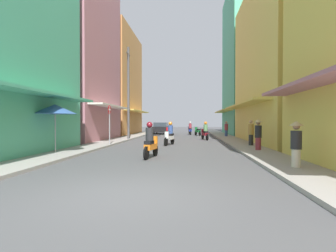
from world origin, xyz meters
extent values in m
plane|color=#4C4C4F|center=(0.00, 19.22, 0.00)|extent=(102.16, 102.16, 0.00)
cube|color=#9E9991|center=(-4.68, 19.22, 0.06)|extent=(1.81, 54.43, 0.12)
cube|color=#9E9991|center=(4.68, 19.22, 0.06)|extent=(1.81, 54.43, 0.12)
cube|color=#4CB28C|center=(-5.08, 4.73, 2.80)|extent=(1.10, 10.32, 0.12)
cube|color=#B7727F|center=(-8.58, 15.60, 8.94)|extent=(6.00, 8.79, 17.87)
cube|color=silver|center=(-5.08, 15.60, 2.80)|extent=(1.10, 7.91, 0.12)
cube|color=#D88C4C|center=(-8.58, 26.06, 6.14)|extent=(6.00, 10.73, 12.28)
cube|color=#EFD159|center=(-5.08, 26.06, 2.80)|extent=(1.10, 9.66, 0.12)
cube|color=#B7727F|center=(5.08, 3.12, 2.80)|extent=(1.10, 7.42, 0.12)
cube|color=#EFD159|center=(8.58, 14.41, 5.83)|extent=(6.00, 12.90, 11.65)
cube|color=#EFD159|center=(5.08, 14.41, 2.80)|extent=(1.10, 11.61, 0.12)
cube|color=#4CB28C|center=(8.58, 26.68, 8.55)|extent=(6.00, 10.39, 17.09)
cube|color=#EFD159|center=(5.08, 26.68, 2.80)|extent=(1.10, 9.35, 0.12)
cylinder|color=black|center=(2.33, 18.07, 0.28)|extent=(0.22, 0.56, 0.56)
cylinder|color=black|center=(2.65, 16.86, 0.28)|extent=(0.22, 0.56, 0.56)
cube|color=maroon|center=(2.51, 17.42, 0.50)|extent=(0.53, 1.04, 0.24)
cube|color=black|center=(2.56, 17.22, 0.70)|extent=(0.41, 0.61, 0.14)
cylinder|color=maroon|center=(2.36, 17.95, 0.70)|extent=(0.28, 0.28, 0.45)
cylinder|color=black|center=(2.36, 17.95, 0.95)|extent=(0.54, 0.17, 0.03)
cylinder|color=#598C59|center=(2.54, 17.27, 1.05)|extent=(0.34, 0.34, 0.55)
sphere|color=orange|center=(2.54, 17.27, 1.45)|extent=(0.26, 0.26, 0.26)
cylinder|color=black|center=(1.84, 24.90, 0.28)|extent=(0.26, 0.56, 0.56)
cylinder|color=black|center=(2.25, 23.72, 0.28)|extent=(0.26, 0.56, 0.56)
cube|color=#197233|center=(2.06, 24.26, 0.50)|extent=(0.59, 1.04, 0.24)
cube|color=black|center=(2.13, 24.07, 0.70)|extent=(0.45, 0.62, 0.14)
cylinder|color=#197233|center=(1.88, 24.78, 0.70)|extent=(0.28, 0.28, 0.45)
cylinder|color=black|center=(1.88, 24.78, 0.95)|extent=(0.53, 0.21, 0.03)
cylinder|color=black|center=(-0.30, 11.49, 0.28)|extent=(0.23, 0.56, 0.56)
cylinder|color=black|center=(0.04, 12.69, 0.28)|extent=(0.23, 0.56, 0.56)
cube|color=silver|center=(-0.12, 12.14, 0.50)|extent=(0.54, 1.04, 0.24)
cube|color=black|center=(-0.06, 12.33, 0.70)|extent=(0.42, 0.62, 0.14)
cylinder|color=silver|center=(-0.27, 11.61, 0.70)|extent=(0.28, 0.28, 0.45)
cylinder|color=black|center=(-0.27, 11.61, 0.95)|extent=(0.54, 0.18, 0.03)
cylinder|color=#334C8C|center=(-0.08, 12.29, 1.05)|extent=(0.34, 0.34, 0.55)
sphere|color=orange|center=(-0.08, 12.29, 1.45)|extent=(0.26, 0.26, 0.26)
cylinder|color=black|center=(1.08, 27.06, 0.28)|extent=(0.16, 0.57, 0.56)
cylinder|color=black|center=(1.26, 25.82, 0.28)|extent=(0.16, 0.57, 0.56)
cube|color=#1E38B7|center=(1.18, 26.39, 0.50)|extent=(0.42, 1.03, 0.24)
cube|color=black|center=(1.21, 26.19, 0.70)|extent=(0.36, 0.59, 0.14)
cylinder|color=#1E38B7|center=(1.10, 26.93, 0.70)|extent=(0.28, 0.28, 0.45)
cylinder|color=black|center=(1.10, 26.93, 0.95)|extent=(0.55, 0.11, 0.03)
cylinder|color=#99333F|center=(1.20, 26.24, 1.05)|extent=(0.34, 0.34, 0.55)
sphere|color=#B2B2B7|center=(1.20, 26.24, 1.45)|extent=(0.26, 0.26, 0.26)
cylinder|color=black|center=(-1.30, 23.35, 0.28)|extent=(0.14, 0.57, 0.56)
cylinder|color=black|center=(-1.16, 24.59, 0.28)|extent=(0.14, 0.57, 0.56)
cube|color=red|center=(-1.22, 24.02, 0.50)|extent=(0.39, 1.03, 0.24)
cube|color=black|center=(-1.20, 24.22, 0.70)|extent=(0.34, 0.59, 0.14)
cylinder|color=red|center=(-1.28, 23.48, 0.70)|extent=(0.28, 0.28, 0.45)
cylinder|color=black|center=(-1.28, 23.48, 0.95)|extent=(0.55, 0.09, 0.03)
cylinder|color=black|center=(-0.30, 6.41, 0.28)|extent=(0.17, 0.57, 0.56)
cylinder|color=black|center=(-0.51, 5.18, 0.28)|extent=(0.17, 0.57, 0.56)
cube|color=orange|center=(-0.42, 5.74, 0.50)|extent=(0.45, 1.03, 0.24)
cube|color=black|center=(-0.45, 5.55, 0.70)|extent=(0.37, 0.60, 0.14)
cylinder|color=orange|center=(-0.32, 6.29, 0.70)|extent=(0.28, 0.28, 0.45)
cylinder|color=black|center=(-0.32, 6.29, 0.95)|extent=(0.55, 0.12, 0.03)
cylinder|color=#262628|center=(-0.44, 5.60, 1.05)|extent=(0.34, 0.34, 0.55)
sphere|color=maroon|center=(-0.44, 5.60, 1.45)|extent=(0.26, 0.26, 0.26)
cube|color=black|center=(-2.48, 27.90, 0.60)|extent=(1.83, 4.13, 0.70)
cube|color=#333D47|center=(-2.48, 27.75, 1.15)|extent=(1.64, 2.13, 0.60)
cylinder|color=black|center=(-3.21, 29.17, 0.32)|extent=(0.19, 0.64, 0.64)
cylinder|color=black|center=(-1.71, 29.14, 0.32)|extent=(0.19, 0.64, 0.64)
cylinder|color=black|center=(-3.25, 26.67, 0.32)|extent=(0.19, 0.64, 0.64)
cylinder|color=black|center=(-1.75, 26.64, 0.32)|extent=(0.19, 0.64, 0.64)
cylinder|color=beige|center=(4.70, 3.21, 0.35)|extent=(0.28, 0.28, 0.70)
cylinder|color=#262628|center=(4.70, 3.21, 1.00)|extent=(0.34, 0.34, 0.59)
sphere|color=#9E7256|center=(4.70, 3.21, 1.43)|extent=(0.22, 0.22, 0.22)
cone|color=#D1B77A|center=(4.70, 3.21, 1.53)|extent=(0.44, 0.44, 0.16)
cylinder|color=#262628|center=(5.01, 11.16, 0.39)|extent=(0.28, 0.28, 0.77)
cylinder|color=#BF8C3F|center=(5.01, 11.16, 1.10)|extent=(0.34, 0.34, 0.65)
sphere|color=tan|center=(5.01, 11.16, 1.57)|extent=(0.22, 0.22, 0.22)
cylinder|color=#99333F|center=(4.79, 8.47, 0.38)|extent=(0.28, 0.28, 0.75)
cylinder|color=#262628|center=(4.79, 8.47, 1.07)|extent=(0.34, 0.34, 0.63)
sphere|color=#9E7256|center=(4.79, 8.47, 1.53)|extent=(0.22, 0.22, 0.22)
cone|color=#D1B77A|center=(4.79, 8.47, 1.63)|extent=(0.44, 0.44, 0.16)
cylinder|color=#334C8C|center=(4.79, 21.17, 0.37)|extent=(0.28, 0.28, 0.73)
cylinder|color=#99333F|center=(4.79, 21.17, 1.04)|extent=(0.34, 0.34, 0.62)
sphere|color=tan|center=(4.79, 21.17, 1.49)|extent=(0.22, 0.22, 0.22)
cylinder|color=#99999E|center=(-5.07, 6.41, 1.11)|extent=(0.05, 0.05, 2.22)
cone|color=#335999|center=(-5.07, 6.41, 2.17)|extent=(1.98, 1.98, 0.45)
cylinder|color=#4C4C4F|center=(-4.03, 16.78, 3.96)|extent=(0.20, 0.20, 7.92)
cylinder|color=#3F382D|center=(-4.03, 16.78, 7.32)|extent=(0.08, 1.20, 0.08)
cylinder|color=gray|center=(-3.93, 11.16, 1.30)|extent=(0.07, 0.07, 2.60)
cylinder|color=red|center=(-3.93, 11.16, 2.35)|extent=(0.02, 0.60, 0.60)
cube|color=white|center=(-3.93, 11.16, 2.35)|extent=(0.03, 0.40, 0.10)
camera|label=1|loc=(1.34, -5.71, 1.60)|focal=28.63mm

